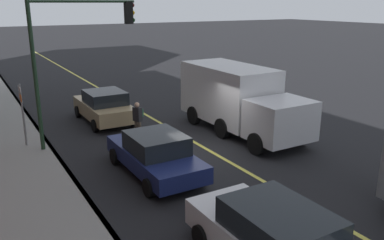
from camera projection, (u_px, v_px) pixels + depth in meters
The scene contains 11 objects.
ground at pixel (207, 149), 16.56m from camera, with size 200.00×200.00×0.00m, color black.
sidewalk_slab at pixel (21, 186), 13.06m from camera, with size 80.00×3.39×0.15m, color gray.
curb_edge at pixel (71, 176), 13.85m from camera, with size 80.00×0.16×0.15m, color slate.
lane_stripe_center at pixel (207, 149), 16.56m from camera, with size 80.00×0.16×0.01m, color #D8CC4C.
car_tan at pixel (104, 106), 20.22m from camera, with size 4.47×2.12×1.62m.
car_white at pixel (274, 238), 8.88m from camera, with size 4.57×2.06×1.60m.
car_navy at pixel (155, 154), 14.02m from camera, with size 4.66×2.07×1.51m.
truck_white at pixel (238, 98), 18.52m from camera, with size 7.13×2.63×2.99m.
pedestrian_with_backpack at pixel (138, 118), 17.58m from camera, with size 0.45×0.45×1.68m.
traffic_light_mast at pixel (74, 45), 15.80m from camera, with size 0.28×4.26×6.17m.
street_sign_post at pixel (23, 111), 16.25m from camera, with size 0.60×0.08×2.72m.
Camera 1 is at (-13.12, 8.38, 5.82)m, focal length 37.56 mm.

